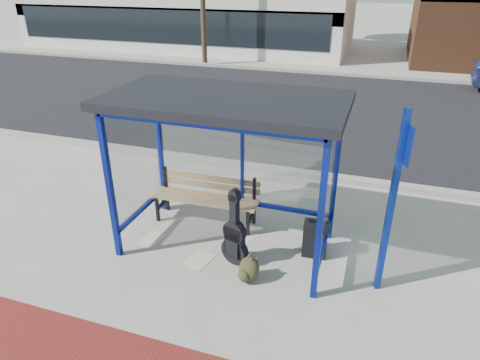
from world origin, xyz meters
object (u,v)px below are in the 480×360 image
(guitar_bag, at_px, (235,238))
(suitcase, at_px, (315,239))
(bench, at_px, (206,195))
(backpack, at_px, (248,270))

(guitar_bag, bearing_deg, suitcase, 44.61)
(bench, bearing_deg, backpack, -50.43)
(bench, relative_size, backpack, 4.91)
(backpack, bearing_deg, guitar_bag, 155.79)
(suitcase, bearing_deg, bench, 163.03)
(guitar_bag, xyz_separation_m, suitcase, (1.10, 0.56, -0.13))
(guitar_bag, bearing_deg, backpack, -29.09)
(guitar_bag, xyz_separation_m, backpack, (0.32, -0.34, -0.24))
(backpack, bearing_deg, suitcase, 71.57)
(suitcase, xyz_separation_m, backpack, (-0.78, -0.90, -0.12))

